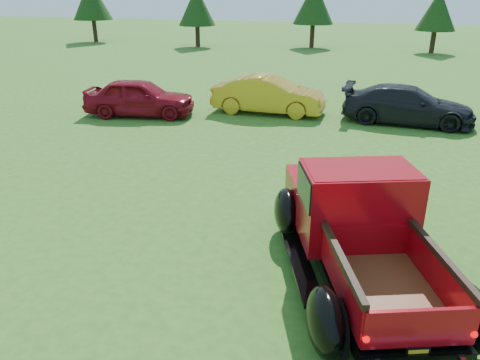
{
  "coord_description": "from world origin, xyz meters",
  "views": [
    {
      "loc": [
        1.83,
        -8.11,
        4.58
      ],
      "look_at": [
        -0.47,
        0.2,
        1.0
      ],
      "focal_mm": 35.0,
      "sensor_mm": 36.0,
      "label": 1
    }
  ],
  "objects_px": {
    "tree_mid_right": "(438,10)",
    "show_car_red": "(140,97)",
    "tree_west": "(197,6)",
    "show_car_grey": "(408,105)",
    "tree_mid_left": "(314,3)",
    "show_car_yellow": "(269,95)",
    "pickup_truck": "(355,223)"
  },
  "relations": [
    {
      "from": "pickup_truck",
      "to": "show_car_grey",
      "type": "relative_size",
      "value": 1.18
    },
    {
      "from": "tree_mid_left",
      "to": "tree_mid_right",
      "type": "bearing_deg",
      "value": -6.34
    },
    {
      "from": "show_car_grey",
      "to": "tree_mid_left",
      "type": "bearing_deg",
      "value": 21.01
    },
    {
      "from": "tree_mid_right",
      "to": "pickup_truck",
      "type": "xyz_separation_m",
      "value": [
        -4.17,
        -30.85,
        -2.08
      ]
    },
    {
      "from": "tree_west",
      "to": "tree_mid_right",
      "type": "bearing_deg",
      "value": 3.18
    },
    {
      "from": "pickup_truck",
      "to": "show_car_grey",
      "type": "bearing_deg",
      "value": 63.09
    },
    {
      "from": "show_car_yellow",
      "to": "show_car_grey",
      "type": "relative_size",
      "value": 0.94
    },
    {
      "from": "show_car_yellow",
      "to": "pickup_truck",
      "type": "bearing_deg",
      "value": -158.68
    },
    {
      "from": "pickup_truck",
      "to": "tree_mid_right",
      "type": "bearing_deg",
      "value": 63.16
    },
    {
      "from": "tree_west",
      "to": "show_car_grey",
      "type": "xyz_separation_m",
      "value": [
        15.22,
        -19.68,
        -2.45
      ]
    },
    {
      "from": "tree_mid_right",
      "to": "pickup_truck",
      "type": "bearing_deg",
      "value": -97.69
    },
    {
      "from": "tree_west",
      "to": "show_car_yellow",
      "type": "distance_m",
      "value": 22.18
    },
    {
      "from": "tree_mid_right",
      "to": "pickup_truck",
      "type": "height_order",
      "value": "tree_mid_right"
    },
    {
      "from": "tree_west",
      "to": "show_car_red",
      "type": "xyz_separation_m",
      "value": [
        5.5,
        -21.25,
        -2.41
      ]
    },
    {
      "from": "tree_mid_right",
      "to": "show_car_grey",
      "type": "distance_m",
      "value": 20.99
    },
    {
      "from": "tree_west",
      "to": "tree_mid_right",
      "type": "distance_m",
      "value": 18.03
    },
    {
      "from": "tree_mid_left",
      "to": "show_car_red",
      "type": "distance_m",
      "value": 23.66
    },
    {
      "from": "tree_mid_left",
      "to": "show_car_yellow",
      "type": "bearing_deg",
      "value": -87.02
    },
    {
      "from": "pickup_truck",
      "to": "show_car_yellow",
      "type": "relative_size",
      "value": 1.26
    },
    {
      "from": "tree_mid_right",
      "to": "show_car_red",
      "type": "bearing_deg",
      "value": -119.33
    },
    {
      "from": "tree_west",
      "to": "tree_mid_left",
      "type": "relative_size",
      "value": 0.92
    },
    {
      "from": "tree_mid_left",
      "to": "tree_west",
      "type": "bearing_deg",
      "value": -167.47
    },
    {
      "from": "tree_mid_left",
      "to": "show_car_grey",
      "type": "relative_size",
      "value": 1.1
    },
    {
      "from": "tree_west",
      "to": "show_car_red",
      "type": "bearing_deg",
      "value": -75.49
    },
    {
      "from": "tree_west",
      "to": "tree_mid_left",
      "type": "bearing_deg",
      "value": 12.53
    },
    {
      "from": "tree_west",
      "to": "tree_mid_left",
      "type": "height_order",
      "value": "tree_mid_left"
    },
    {
      "from": "tree_mid_right",
      "to": "show_car_yellow",
      "type": "distance_m",
      "value": 22.16
    },
    {
      "from": "tree_west",
      "to": "tree_mid_right",
      "type": "relative_size",
      "value": 1.05
    },
    {
      "from": "show_car_yellow",
      "to": "tree_mid_right",
      "type": "bearing_deg",
      "value": -19.49
    },
    {
      "from": "show_car_red",
      "to": "tree_west",
      "type": "bearing_deg",
      "value": 4.82
    },
    {
      "from": "tree_mid_left",
      "to": "pickup_truck",
      "type": "distance_m",
      "value": 32.31
    },
    {
      "from": "pickup_truck",
      "to": "show_car_grey",
      "type": "height_order",
      "value": "pickup_truck"
    }
  ]
}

